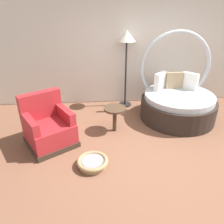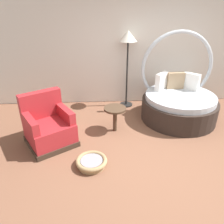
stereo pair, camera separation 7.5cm
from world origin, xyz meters
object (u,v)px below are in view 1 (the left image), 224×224
object	(u,v)px
pet_basket	(93,162)
side_table	(115,112)
floor_lamp	(127,43)
red_armchair	(48,128)
round_daybed	(177,101)

from	to	relation	value
pet_basket	side_table	distance (m)	1.21
pet_basket	floor_lamp	distance (m)	2.84
red_armchair	floor_lamp	world-z (taller)	floor_lamp
red_armchair	floor_lamp	distance (m)	2.55
red_armchair	side_table	world-z (taller)	red_armchair
round_daybed	side_table	world-z (taller)	round_daybed
side_table	pet_basket	bearing A→B (deg)	-113.04
red_armchair	pet_basket	xyz separation A→B (m)	(0.80, -0.72, -0.26)
pet_basket	floor_lamp	world-z (taller)	floor_lamp
round_daybed	red_armchair	world-z (taller)	round_daybed
floor_lamp	red_armchair	bearing A→B (deg)	-136.05
red_armchair	floor_lamp	size ratio (longest dim) A/B	0.60
red_armchair	round_daybed	bearing A→B (deg)	17.35
side_table	round_daybed	bearing A→B (deg)	19.01
floor_lamp	round_daybed	bearing A→B (deg)	-33.67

